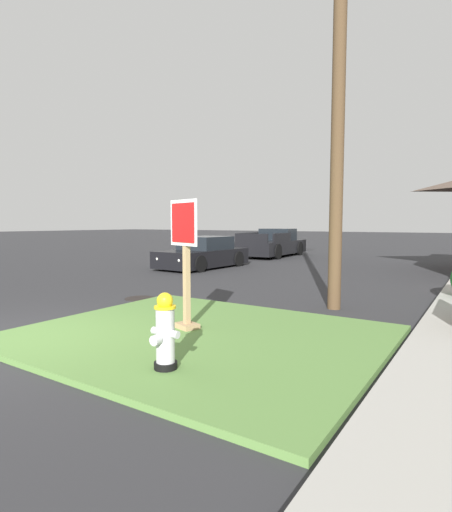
{
  "coord_description": "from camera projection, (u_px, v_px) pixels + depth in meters",
  "views": [
    {
      "loc": [
        5.85,
        -3.21,
        1.79
      ],
      "look_at": [
        0.98,
        4.27,
        1.06
      ],
      "focal_mm": 28.38,
      "sensor_mm": 36.0,
      "label": 1
    }
  ],
  "objects": [
    {
      "name": "fire_hydrant",
      "position": [
        165.0,
        333.0,
        4.71
      ],
      "size": [
        0.38,
        0.34,
        0.9
      ],
      "color": "black",
      "rests_on": "grass_corner_patch"
    },
    {
      "name": "pickup_truck_black",
      "position": [
        273.0,
        245.0,
        21.74
      ],
      "size": [
        2.23,
        5.07,
        1.48
      ],
      "color": "black",
      "rests_on": "ground"
    },
    {
      "name": "utility_pole",
      "position": [
        340.0,
        30.0,
        7.98
      ],
      "size": [
        1.9,
        0.27,
        10.63
      ],
      "color": "#4C3823",
      "rests_on": "ground"
    },
    {
      "name": "parked_sedan_black",
      "position": [
        203.0,
        254.0,
        16.19
      ],
      "size": [
        2.05,
        4.1,
        1.25
      ],
      "color": "black",
      "rests_on": "ground"
    },
    {
      "name": "manhole_cover",
      "position": [
        140.0,
        298.0,
        9.55
      ],
      "size": [
        0.7,
        0.7,
        0.02
      ],
      "primitive_type": "cylinder",
      "color": "black",
      "rests_on": "ground"
    },
    {
      "name": "ground_plane",
      "position": [
        14.0,
        343.0,
        6.01
      ],
      "size": [
        160.0,
        160.0,
        0.0
      ],
      "primitive_type": "plane",
      "color": "#2B2B2D"
    },
    {
      "name": "grass_corner_patch",
      "position": [
        199.0,
        335.0,
        6.3
      ],
      "size": [
        5.39,
        4.55,
        0.08
      ],
      "primitive_type": "cube",
      "color": "#567F3D",
      "rests_on": "ground"
    },
    {
      "name": "stop_sign",
      "position": [
        186.0,
        267.0,
        6.48
      ],
      "size": [
        0.7,
        0.37,
        2.08
      ],
      "color": "#A3845B",
      "rests_on": "grass_corner_patch"
    }
  ]
}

